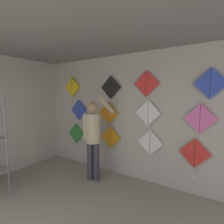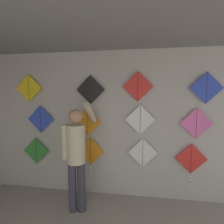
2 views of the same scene
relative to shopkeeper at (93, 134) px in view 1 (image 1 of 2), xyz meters
The scene contains 15 objects.
back_panel 0.87m from the shopkeeper, 51.09° to the left, with size 5.69×0.06×2.80m, color #BCB7AD.
ceiling_slab 2.24m from the shopkeeper, 68.48° to the right, with size 5.69×4.50×0.04m, color gray.
shopkeeper is the anchor object (origin of this frame).
kite_0 1.21m from the shopkeeper, 153.73° to the left, with size 0.55×0.04×0.69m.
kite_1 0.57m from the shopkeeper, 80.81° to the left, with size 0.55×0.04×0.76m.
kite_2 1.23m from the shopkeeper, 25.64° to the left, with size 0.55×0.01×0.55m.
kite_3 2.04m from the shopkeeper, 15.04° to the left, with size 0.55×0.04×0.76m.
kite_4 1.17m from the shopkeeper, 150.85° to the left, with size 0.55×0.01×0.55m.
kite_5 0.67m from the shopkeeper, 86.58° to the left, with size 0.55×0.01×0.55m.
kite_6 1.26m from the shopkeeper, 26.87° to the left, with size 0.55×0.01×0.55m.
kite_7 2.13m from the shopkeeper, 14.63° to the left, with size 0.55×0.01×0.55m.
kite_8 1.67m from the shopkeeper, 155.83° to the left, with size 0.55×0.01×0.55m.
kite_9 1.16m from the shopkeeper, 79.07° to the left, with size 0.55×0.01×0.55m.
kite_10 1.56m from the shopkeeper, 28.11° to the left, with size 0.55×0.01×0.55m.
kite_11 2.45m from the shopkeeper, 13.75° to the left, with size 0.55×0.01×0.55m.
Camera 1 is at (1.90, 0.20, 1.89)m, focal length 28.00 mm.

